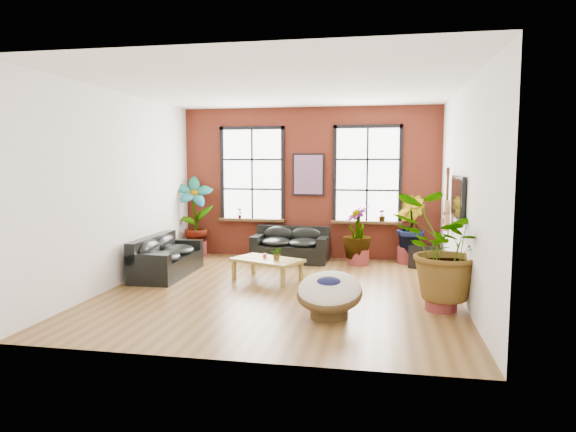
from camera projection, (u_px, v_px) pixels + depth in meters
name	position (u px, v px, depth m)	size (l,w,h in m)	color
room	(283.00, 190.00, 8.95)	(6.04, 6.54, 3.54)	brown
sofa_back	(291.00, 246.00, 11.61)	(1.72, 0.88, 0.78)	black
sofa_left	(165.00, 258.00, 10.16)	(0.86, 1.98, 0.78)	black
coffee_table	(267.00, 261.00, 9.71)	(1.49, 1.21, 0.50)	olive
papasan_chair	(329.00, 293.00, 7.37)	(1.00, 1.02, 0.71)	#453218
poster	(308.00, 175.00, 11.89)	(0.74, 0.06, 0.98)	black
tv_wall_unit	(454.00, 203.00, 8.87)	(0.13, 1.86, 1.20)	black
media_box	(424.00, 256.00, 10.94)	(0.66, 0.58, 0.48)	black
pot_back_left	(196.00, 249.00, 12.22)	(0.61, 0.61, 0.36)	maroon
pot_back_right	(409.00, 255.00, 11.39)	(0.58, 0.58, 0.37)	maroon
pot_right_wall	(441.00, 299.00, 7.78)	(0.57, 0.57, 0.35)	maroon
pot_mid	(358.00, 257.00, 11.25)	(0.57, 0.57, 0.34)	maroon
floor_plant_back_left	(194.00, 214.00, 12.10)	(0.93, 0.63, 1.76)	#265817
floor_plant_back_right	(409.00, 226.00, 11.35)	(0.75, 0.60, 1.36)	#265817
floor_plant_right_wall	(442.00, 248.00, 7.67)	(1.44, 1.25, 1.60)	#265817
floor_plant_mid	(357.00, 232.00, 11.21)	(0.65, 0.65, 1.16)	#265817
table_plant	(277.00, 254.00, 9.55)	(0.22, 0.19, 0.24)	#265817
sill_plant_left	(240.00, 213.00, 12.24)	(0.14, 0.10, 0.27)	#265817
sill_plant_right	(382.00, 215.00, 11.63)	(0.15, 0.15, 0.27)	#265817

